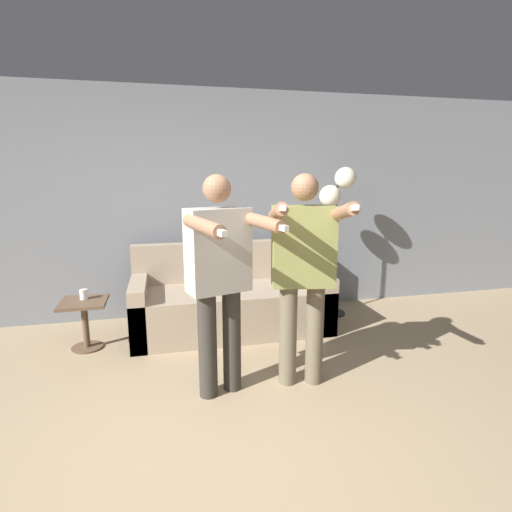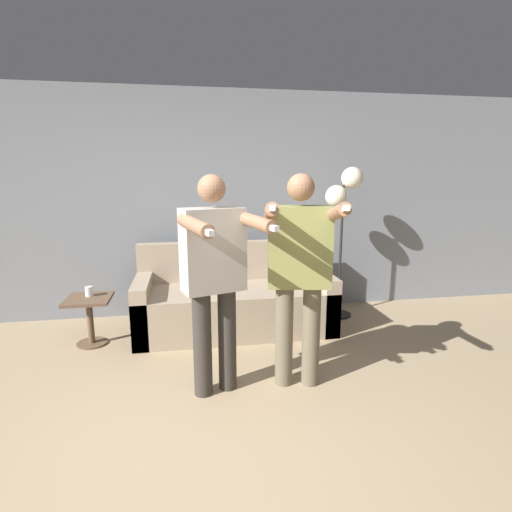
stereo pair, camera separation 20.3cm
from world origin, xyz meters
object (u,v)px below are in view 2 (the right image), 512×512
object	(u,v)px
floor_lamp	(344,198)
cup	(89,291)
person_left	(214,272)
cat	(219,235)
person_right	(299,267)
side_table	(89,311)
couch	(235,302)

from	to	relation	value
floor_lamp	cup	world-z (taller)	floor_lamp
person_left	floor_lamp	xyz separation A→B (m)	(1.56, 1.45, 0.43)
floor_lamp	person_left	bearing A→B (deg)	-137.08
floor_lamp	cup	bearing A→B (deg)	-173.63
cat	floor_lamp	size ratio (longest dim) A/B	0.23
person_right	cat	distance (m)	1.66
person_right	side_table	xyz separation A→B (m)	(-1.80, 1.10, -0.63)
person_left	cup	size ratio (longest dim) A/B	17.30
person_right	cup	xyz separation A→B (m)	(-1.80, 1.15, -0.45)
couch	floor_lamp	world-z (taller)	floor_lamp
person_right	cup	bearing A→B (deg)	157.68
couch	person_left	xyz separation A→B (m)	(-0.29, -1.26, 0.67)
cup	couch	bearing A→B (deg)	4.50
cat	floor_lamp	bearing A→B (deg)	-5.40
person_right	cat	size ratio (longest dim) A/B	4.12
couch	cat	world-z (taller)	cat
cup	cat	bearing A→B (deg)	18.22
person_left	cup	world-z (taller)	person_left
person_left	person_right	size ratio (longest dim) A/B	1.00
couch	person_right	distance (m)	1.48
side_table	cup	distance (m)	0.19
couch	cat	xyz separation A→B (m)	(-0.13, 0.32, 0.68)
person_left	floor_lamp	world-z (taller)	floor_lamp
cat	cup	size ratio (longest dim) A/B	4.21
side_table	floor_lamp	bearing A→B (deg)	7.52
floor_lamp	side_table	xyz separation A→B (m)	(-2.72, -0.36, -1.05)
person_right	side_table	size ratio (longest dim) A/B	3.47
floor_lamp	side_table	size ratio (longest dim) A/B	3.61
couch	cat	size ratio (longest dim) A/B	5.10
cat	person_left	bearing A→B (deg)	-96.01
person_left	floor_lamp	distance (m)	2.18
person_right	cat	world-z (taller)	person_right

